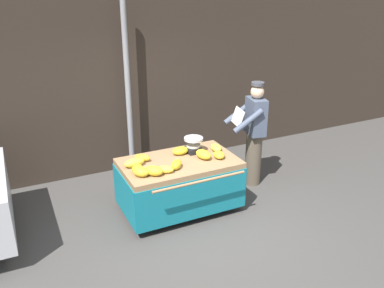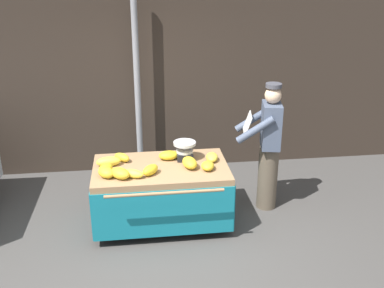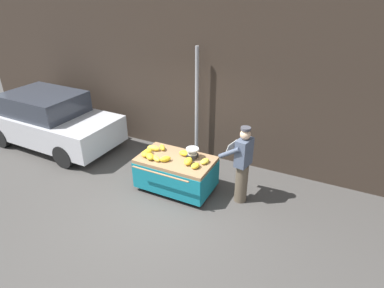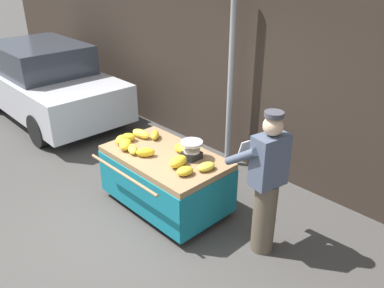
{
  "view_description": "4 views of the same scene",
  "coord_description": "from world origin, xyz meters",
  "px_view_note": "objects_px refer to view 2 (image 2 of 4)",
  "views": [
    {
      "loc": [
        -2.07,
        -4.01,
        3.21
      ],
      "look_at": [
        0.23,
        0.73,
        1.05
      ],
      "focal_mm": 38.49,
      "sensor_mm": 36.0,
      "label": 1
    },
    {
      "loc": [
        -0.21,
        -4.28,
        3.12
      ],
      "look_at": [
        0.46,
        0.88,
        1.04
      ],
      "focal_mm": 43.03,
      "sensor_mm": 36.0,
      "label": 2
    },
    {
      "loc": [
        3.08,
        -4.44,
        4.24
      ],
      "look_at": [
        0.43,
        0.89,
        1.19
      ],
      "focal_mm": 30.11,
      "sensor_mm": 36.0,
      "label": 3
    },
    {
      "loc": [
        3.54,
        -2.04,
        3.13
      ],
      "look_at": [
        0.53,
        0.87,
        1.08
      ],
      "focal_mm": 36.71,
      "sensor_mm": 36.0,
      "label": 4
    }
  ],
  "objects_px": {
    "banana_bunch_6": "(109,162)",
    "banana_bunch_1": "(122,157)",
    "banana_bunch_10": "(212,157)",
    "banana_cart": "(161,183)",
    "banana_bunch_7": "(208,166)",
    "banana_bunch_2": "(106,169)",
    "banana_bunch_5": "(120,173)",
    "street_pole": "(137,84)",
    "banana_bunch_4": "(150,170)",
    "banana_bunch_3": "(133,174)",
    "banana_bunch_8": "(190,163)",
    "banana_bunch_0": "(169,155)",
    "weighing_scale": "(185,151)",
    "vendor_person": "(268,147)",
    "banana_bunch_9": "(106,173)"
  },
  "relations": [
    {
      "from": "banana_bunch_6",
      "to": "banana_bunch_1",
      "type": "bearing_deg",
      "value": 37.98
    },
    {
      "from": "banana_bunch_6",
      "to": "banana_bunch_10",
      "type": "distance_m",
      "value": 1.27
    },
    {
      "from": "banana_cart",
      "to": "banana_bunch_7",
      "type": "bearing_deg",
      "value": -16.48
    },
    {
      "from": "banana_bunch_2",
      "to": "banana_bunch_5",
      "type": "height_order",
      "value": "banana_bunch_5"
    },
    {
      "from": "street_pole",
      "to": "banana_bunch_2",
      "type": "height_order",
      "value": "street_pole"
    },
    {
      "from": "banana_bunch_6",
      "to": "banana_bunch_7",
      "type": "xyz_separation_m",
      "value": [
        1.18,
        -0.26,
        -0.01
      ]
    },
    {
      "from": "banana_bunch_7",
      "to": "banana_bunch_10",
      "type": "height_order",
      "value": "banana_bunch_7"
    },
    {
      "from": "banana_cart",
      "to": "banana_bunch_4",
      "type": "relative_size",
      "value": 6.98
    },
    {
      "from": "banana_bunch_3",
      "to": "banana_bunch_4",
      "type": "relative_size",
      "value": 1.05
    },
    {
      "from": "banana_bunch_8",
      "to": "banana_bunch_0",
      "type": "bearing_deg",
      "value": 129.19
    },
    {
      "from": "banana_bunch_5",
      "to": "banana_bunch_7",
      "type": "relative_size",
      "value": 1.23
    },
    {
      "from": "street_pole",
      "to": "banana_bunch_3",
      "type": "distance_m",
      "value": 1.88
    },
    {
      "from": "banana_bunch_0",
      "to": "banana_bunch_6",
      "type": "xyz_separation_m",
      "value": [
        -0.74,
        -0.11,
        0.0
      ]
    },
    {
      "from": "banana_cart",
      "to": "banana_bunch_2",
      "type": "xyz_separation_m",
      "value": [
        -0.65,
        -0.11,
        0.28
      ]
    },
    {
      "from": "weighing_scale",
      "to": "banana_bunch_10",
      "type": "distance_m",
      "value": 0.35
    },
    {
      "from": "banana_bunch_3",
      "to": "vendor_person",
      "type": "xyz_separation_m",
      "value": [
        1.75,
        0.51,
        0.04
      ]
    },
    {
      "from": "banana_cart",
      "to": "banana_bunch_7",
      "type": "height_order",
      "value": "banana_bunch_7"
    },
    {
      "from": "weighing_scale",
      "to": "banana_bunch_1",
      "type": "height_order",
      "value": "weighing_scale"
    },
    {
      "from": "weighing_scale",
      "to": "vendor_person",
      "type": "xyz_separation_m",
      "value": [
        1.1,
        0.06,
        -0.03
      ]
    },
    {
      "from": "weighing_scale",
      "to": "banana_bunch_5",
      "type": "relative_size",
      "value": 1.08
    },
    {
      "from": "weighing_scale",
      "to": "banana_bunch_4",
      "type": "relative_size",
      "value": 1.18
    },
    {
      "from": "street_pole",
      "to": "banana_bunch_3",
      "type": "xyz_separation_m",
      "value": [
        -0.11,
        -1.77,
        -0.61
      ]
    },
    {
      "from": "banana_bunch_1",
      "to": "banana_bunch_2",
      "type": "relative_size",
      "value": 1.16
    },
    {
      "from": "banana_bunch_1",
      "to": "banana_bunch_5",
      "type": "distance_m",
      "value": 0.49
    },
    {
      "from": "weighing_scale",
      "to": "banana_bunch_0",
      "type": "height_order",
      "value": "weighing_scale"
    },
    {
      "from": "banana_bunch_0",
      "to": "banana_bunch_9",
      "type": "distance_m",
      "value": 0.87
    },
    {
      "from": "banana_bunch_2",
      "to": "banana_bunch_6",
      "type": "distance_m",
      "value": 0.2
    },
    {
      "from": "banana_bunch_3",
      "to": "banana_bunch_5",
      "type": "distance_m",
      "value": 0.15
    },
    {
      "from": "street_pole",
      "to": "banana_bunch_0",
      "type": "xyz_separation_m",
      "value": [
        0.34,
        -1.3,
        -0.6
      ]
    },
    {
      "from": "banana_bunch_2",
      "to": "banana_bunch_9",
      "type": "bearing_deg",
      "value": -84.61
    },
    {
      "from": "banana_bunch_1",
      "to": "banana_bunch_2",
      "type": "distance_m",
      "value": 0.37
    },
    {
      "from": "banana_bunch_5",
      "to": "banana_bunch_10",
      "type": "height_order",
      "value": "banana_bunch_5"
    },
    {
      "from": "weighing_scale",
      "to": "banana_bunch_8",
      "type": "bearing_deg",
      "value": -83.23
    },
    {
      "from": "banana_bunch_1",
      "to": "street_pole",
      "type": "bearing_deg",
      "value": 79.39
    },
    {
      "from": "banana_bunch_8",
      "to": "banana_bunch_4",
      "type": "bearing_deg",
      "value": -164.56
    },
    {
      "from": "banana_bunch_9",
      "to": "banana_bunch_6",
      "type": "bearing_deg",
      "value": 87.62
    },
    {
      "from": "banana_bunch_1",
      "to": "vendor_person",
      "type": "distance_m",
      "value": 1.88
    },
    {
      "from": "banana_cart",
      "to": "banana_bunch_6",
      "type": "height_order",
      "value": "banana_bunch_6"
    },
    {
      "from": "banana_bunch_2",
      "to": "banana_bunch_0",
      "type": "bearing_deg",
      "value": 22.01
    },
    {
      "from": "street_pole",
      "to": "banana_bunch_9",
      "type": "relative_size",
      "value": 13.28
    },
    {
      "from": "banana_bunch_9",
      "to": "banana_bunch_7",
      "type": "bearing_deg",
      "value": 2.83
    },
    {
      "from": "banana_bunch_0",
      "to": "banana_cart",
      "type": "bearing_deg",
      "value": -119.72
    },
    {
      "from": "banana_cart",
      "to": "banana_bunch_10",
      "type": "relative_size",
      "value": 6.96
    },
    {
      "from": "banana_bunch_1",
      "to": "banana_bunch_8",
      "type": "xyz_separation_m",
      "value": [
        0.81,
        -0.3,
        0.01
      ]
    },
    {
      "from": "banana_bunch_0",
      "to": "banana_bunch_9",
      "type": "height_order",
      "value": "banana_bunch_9"
    },
    {
      "from": "street_pole",
      "to": "banana_bunch_7",
      "type": "xyz_separation_m",
      "value": [
        0.78,
        -1.67,
        -0.61
      ]
    },
    {
      "from": "banana_bunch_10",
      "to": "banana_bunch_4",
      "type": "bearing_deg",
      "value": -158.62
    },
    {
      "from": "banana_bunch_7",
      "to": "vendor_person",
      "type": "distance_m",
      "value": 0.95
    },
    {
      "from": "banana_bunch_0",
      "to": "banana_bunch_4",
      "type": "relative_size",
      "value": 1.06
    },
    {
      "from": "street_pole",
      "to": "banana_bunch_2",
      "type": "xyz_separation_m",
      "value": [
        -0.42,
        -1.61,
        -0.6
      ]
    }
  ]
}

